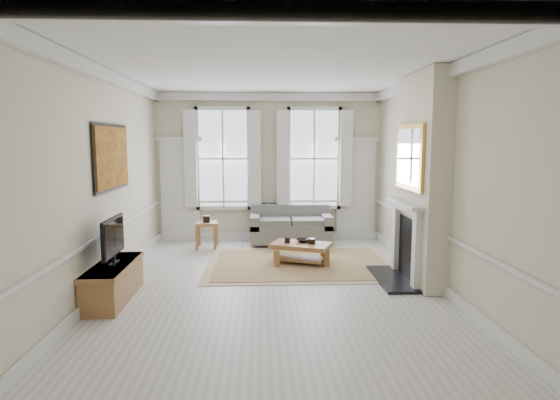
{
  "coord_description": "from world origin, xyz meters",
  "views": [
    {
      "loc": [
        -0.19,
        -7.28,
        2.31
      ],
      "look_at": [
        0.16,
        1.07,
        1.25
      ],
      "focal_mm": 30.0,
      "sensor_mm": 36.0,
      "label": 1
    }
  ],
  "objects_px": {
    "sofa": "(291,228)",
    "side_table": "(207,227)",
    "tv_stand": "(114,282)",
    "coffee_table": "(301,247)"
  },
  "relations": [
    {
      "from": "sofa",
      "to": "side_table",
      "type": "distance_m",
      "value": 1.88
    },
    {
      "from": "sofa",
      "to": "tv_stand",
      "type": "distance_m",
      "value": 4.66
    },
    {
      "from": "side_table",
      "to": "tv_stand",
      "type": "xyz_separation_m",
      "value": [
        -0.98,
        -3.32,
        -0.19
      ]
    },
    {
      "from": "sofa",
      "to": "tv_stand",
      "type": "height_order",
      "value": "sofa"
    },
    {
      "from": "coffee_table",
      "to": "tv_stand",
      "type": "bearing_deg",
      "value": -124.78
    },
    {
      "from": "coffee_table",
      "to": "sofa",
      "type": "bearing_deg",
      "value": 114.64
    },
    {
      "from": "coffee_table",
      "to": "tv_stand",
      "type": "height_order",
      "value": "tv_stand"
    },
    {
      "from": "side_table",
      "to": "coffee_table",
      "type": "bearing_deg",
      "value": -37.07
    },
    {
      "from": "side_table",
      "to": "tv_stand",
      "type": "height_order",
      "value": "side_table"
    },
    {
      "from": "sofa",
      "to": "side_table",
      "type": "relative_size",
      "value": 3.21
    }
  ]
}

